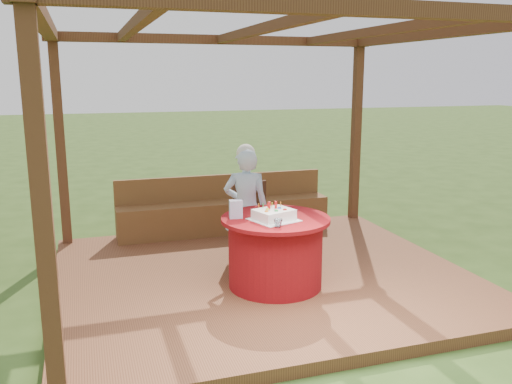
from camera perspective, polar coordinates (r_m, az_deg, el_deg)
ground at (r=6.26m, az=0.71°, el=-9.45°), size 60.00×60.00×0.00m
deck at (r=6.24m, az=0.71°, el=-8.94°), size 4.50×4.00×0.12m
pergola at (r=5.82m, az=0.77°, el=13.17°), size 4.50×4.00×2.72m
bench at (r=7.71m, az=-3.35°, el=-2.28°), size 3.00×0.42×0.80m
table at (r=5.72m, az=2.05°, el=-6.25°), size 1.13×1.13×0.75m
chair at (r=6.71m, az=-0.27°, el=-2.40°), size 0.49×0.49×0.89m
elderly_woman at (r=6.19m, az=-1.06°, el=-1.53°), size 0.59×0.48×1.44m
birthday_cake at (r=5.49m, az=1.89°, el=-2.40°), size 0.53×0.53×0.19m
gift_bag at (r=5.56m, az=-2.14°, el=-1.82°), size 0.14×0.10×0.19m
drinking_glass at (r=5.25m, az=2.34°, el=-3.29°), size 0.11×0.11×0.08m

